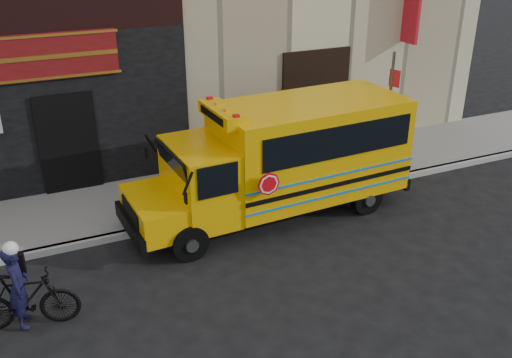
{
  "coord_description": "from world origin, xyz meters",
  "views": [
    {
      "loc": [
        -4.4,
        -8.88,
        6.68
      ],
      "look_at": [
        0.43,
        1.85,
        1.23
      ],
      "focal_mm": 40.0,
      "sensor_mm": 36.0,
      "label": 1
    }
  ],
  "objects": [
    {
      "name": "sidewalk",
      "position": [
        0.0,
        4.1,
        0.07
      ],
      "size": [
        40.0,
        3.0,
        0.15
      ],
      "primitive_type": "cube",
      "color": "slate",
      "rests_on": "ground"
    },
    {
      "name": "curb",
      "position": [
        0.0,
        2.6,
        0.07
      ],
      "size": [
        40.0,
        0.2,
        0.15
      ],
      "primitive_type": "cube",
      "color": "#9F9F9A",
      "rests_on": "ground"
    },
    {
      "name": "cyclist",
      "position": [
        -4.81,
        0.26,
        0.79
      ],
      "size": [
        0.47,
        0.63,
        1.57
      ],
      "primitive_type": "imported",
      "rotation": [
        0.0,
        0.0,
        1.4
      ],
      "color": "black",
      "rests_on": "ground"
    },
    {
      "name": "bicycle",
      "position": [
        -4.74,
        0.22,
        0.55
      ],
      "size": [
        1.92,
        0.92,
        1.11
      ],
      "primitive_type": "imported",
      "rotation": [
        0.0,
        0.0,
        1.35
      ],
      "color": "black",
      "rests_on": "ground"
    },
    {
      "name": "ground",
      "position": [
        0.0,
        0.0,
        0.0
      ],
      "size": [
        120.0,
        120.0,
        0.0
      ],
      "primitive_type": "plane",
      "color": "black",
      "rests_on": "ground"
    },
    {
      "name": "sign_pole",
      "position": [
        4.68,
        2.77,
        1.94
      ],
      "size": [
        0.13,
        0.3,
        3.56
      ],
      "color": "#48514B",
      "rests_on": "ground"
    },
    {
      "name": "school_bus",
      "position": [
        1.35,
        2.22,
        1.51
      ],
      "size": [
        6.99,
        2.62,
        2.92
      ],
      "color": "black",
      "rests_on": "ground"
    }
  ]
}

